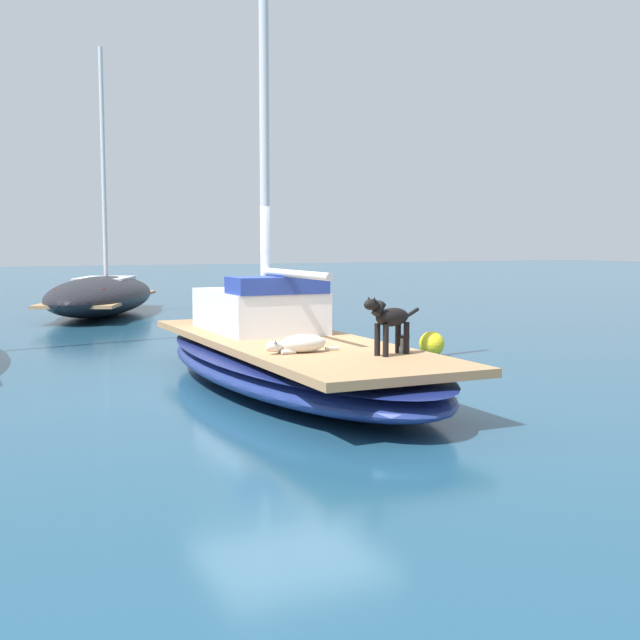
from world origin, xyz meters
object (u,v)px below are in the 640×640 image
at_px(dog_white, 300,344).
at_px(sailboat_main, 290,362).
at_px(mooring_buoy, 432,344).
at_px(moored_boat_far_astern, 101,295).
at_px(deck_winch, 403,344).
at_px(dog_black, 390,319).
at_px(coiled_rope, 279,348).

bearing_deg(dog_white, sailboat_main, 72.67).
bearing_deg(mooring_buoy, moored_boat_far_astern, 110.15).
bearing_deg(mooring_buoy, deck_winch, -127.23).
height_order(sailboat_main, mooring_buoy, sailboat_main).
bearing_deg(moored_boat_far_astern, deck_winch, -84.96).
xyz_separation_m(dog_black, moored_boat_far_astern, (-0.97, 14.14, -0.52)).
distance_m(dog_white, deck_winch, 1.24).
xyz_separation_m(sailboat_main, moored_boat_far_astern, (-0.51, 12.20, 0.22)).
xyz_separation_m(dog_white, deck_winch, (1.14, -0.51, -0.01)).
height_order(moored_boat_far_astern, mooring_buoy, moored_boat_far_astern).
distance_m(sailboat_main, coiled_rope, 1.19).
bearing_deg(coiled_rope, moored_boat_far_astern, 89.78).
xyz_separation_m(coiled_rope, moored_boat_far_astern, (0.05, 13.20, -0.12)).
bearing_deg(moored_boat_far_astern, sailboat_main, -87.62).
relative_size(dog_black, coiled_rope, 2.82).
height_order(sailboat_main, deck_winch, deck_winch).
bearing_deg(moored_boat_far_astern, mooring_buoy, -69.85).
height_order(coiled_rope, mooring_buoy, coiled_rope).
distance_m(moored_boat_far_astern, mooring_buoy, 11.24).
xyz_separation_m(moored_boat_far_astern, mooring_buoy, (3.87, -10.55, -0.34)).
distance_m(dog_white, mooring_buoy, 4.83).
height_order(deck_winch, mooring_buoy, deck_winch).
bearing_deg(coiled_rope, mooring_buoy, 34.03).
distance_m(dog_black, coiled_rope, 1.45).
relative_size(dog_black, mooring_buoy, 2.08).
bearing_deg(sailboat_main, mooring_buoy, 26.14).
height_order(dog_white, deck_winch, dog_white).
xyz_separation_m(sailboat_main, coiled_rope, (-0.56, -1.00, 0.35)).
relative_size(dog_white, dog_black, 1.04).
xyz_separation_m(deck_winch, moored_boat_far_astern, (-1.24, 14.02, -0.20)).
xyz_separation_m(sailboat_main, dog_white, (-0.41, -1.31, 0.43)).
relative_size(sailboat_main, coiled_rope, 22.38).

